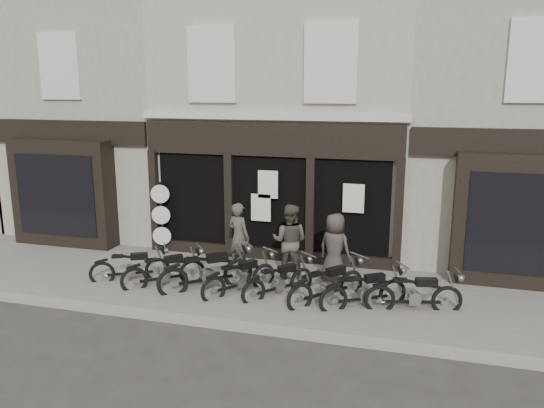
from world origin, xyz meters
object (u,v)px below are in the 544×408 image
(man_left, at_px, (239,237))
(man_centre, at_px, (290,241))
(motorcycle_0, at_px, (131,269))
(motorcycle_1, at_px, (165,273))
(motorcycle_5, at_px, (327,288))
(advert_sign_post, at_px, (162,221))
(motorcycle_7, at_px, (415,297))
(motorcycle_6, at_px, (365,294))
(man_right, at_px, (335,249))
(motorcycle_3, at_px, (240,280))
(motorcycle_2, at_px, (207,275))
(motorcycle_4, at_px, (279,284))

(man_left, xyz_separation_m, man_centre, (1.40, -0.15, 0.04))
(man_left, bearing_deg, motorcycle_0, 52.75)
(motorcycle_0, distance_m, man_centre, 4.02)
(motorcycle_1, distance_m, motorcycle_5, 3.96)
(motorcycle_5, xyz_separation_m, advert_sign_post, (-5.20, 2.22, 0.65))
(motorcycle_7, relative_size, man_centre, 1.10)
(motorcycle_6, distance_m, man_right, 1.61)
(man_centre, height_order, man_right, man_centre)
(motorcycle_1, xyz_separation_m, motorcycle_3, (1.91, 0.07, -0.00))
(motorcycle_3, height_order, man_centre, man_centre)
(motorcycle_6, distance_m, man_left, 3.76)
(man_left, relative_size, man_centre, 0.96)
(motorcycle_1, relative_size, motorcycle_5, 0.97)
(motorcycle_6, distance_m, man_centre, 2.49)
(motorcycle_0, relative_size, motorcycle_2, 0.91)
(motorcycle_2, xyz_separation_m, advert_sign_post, (-2.32, 2.25, 0.61))
(motorcycle_5, xyz_separation_m, man_left, (-2.57, 1.37, 0.61))
(motorcycle_0, bearing_deg, motorcycle_1, -35.19)
(motorcycle_0, xyz_separation_m, motorcycle_5, (4.94, -0.01, 0.04))
(motorcycle_0, xyz_separation_m, man_centre, (3.77, 1.20, 0.69))
(man_centre, bearing_deg, motorcycle_5, 135.59)
(motorcycle_4, bearing_deg, motorcycle_2, 132.66)
(motorcycle_0, bearing_deg, advert_sign_post, 67.70)
(motorcycle_2, height_order, motorcycle_3, motorcycle_2)
(motorcycle_3, distance_m, motorcycle_4, 0.92)
(motorcycle_6, relative_size, motorcycle_7, 0.90)
(man_centre, bearing_deg, man_right, 176.88)
(motorcycle_2, bearing_deg, motorcycle_6, -41.06)
(motorcycle_3, height_order, motorcycle_7, motorcycle_7)
(motorcycle_7, height_order, man_left, man_left)
(motorcycle_5, xyz_separation_m, motorcycle_6, (0.84, -0.10, -0.01))
(motorcycle_1, bearing_deg, motorcycle_5, -38.34)
(motorcycle_3, xyz_separation_m, motorcycle_7, (3.95, 0.03, 0.01))
(motorcycle_2, bearing_deg, motorcycle_3, -39.67)
(motorcycle_4, relative_size, man_left, 0.92)
(motorcycle_2, xyz_separation_m, man_centre, (1.70, 1.25, 0.61))
(man_right, bearing_deg, motorcycle_3, 51.88)
(motorcycle_4, height_order, motorcycle_6, motorcycle_6)
(man_centre, bearing_deg, man_left, -4.59)
(motorcycle_2, height_order, motorcycle_5, motorcycle_2)
(motorcycle_0, bearing_deg, motorcycle_7, -29.04)
(motorcycle_4, distance_m, motorcycle_5, 1.13)
(motorcycle_3, height_order, man_left, man_left)
(motorcycle_1, distance_m, man_left, 2.11)
(man_left, bearing_deg, motorcycle_3, 133.22)
(motorcycle_3, relative_size, motorcycle_6, 0.96)
(motorcycle_5, bearing_deg, motorcycle_4, 128.40)
(motorcycle_0, distance_m, motorcycle_2, 2.07)
(motorcycle_3, height_order, motorcycle_5, motorcycle_5)
(man_left, bearing_deg, man_right, -162.59)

